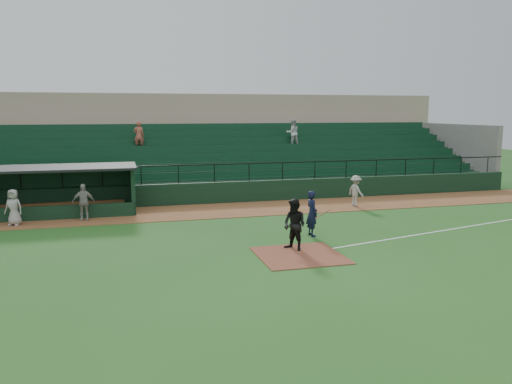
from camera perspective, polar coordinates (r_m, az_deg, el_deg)
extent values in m
plane|color=#21551B|center=(19.43, 3.88, -6.32)|extent=(90.00, 90.00, 0.00)
cube|color=brown|center=(26.92, -1.67, -1.95)|extent=(40.00, 4.00, 0.03)
cube|color=brown|center=(18.52, 4.89, -7.05)|extent=(3.00, 3.00, 0.03)
cube|color=white|center=(24.16, 21.19, -3.86)|extent=(17.49, 4.44, 0.01)
cube|color=black|center=(28.93, -2.69, -0.01)|extent=(36.00, 0.35, 1.20)
cylinder|color=black|center=(28.72, -2.71, 3.14)|extent=(36.00, 0.06, 0.06)
cube|color=slate|center=(33.54, -4.52, 3.28)|extent=(36.00, 9.00, 3.60)
cube|color=#0F3820|center=(33.01, -4.37, 3.98)|extent=(34.56, 8.00, 4.05)
cube|color=slate|center=(40.89, 21.17, 4.15)|extent=(0.35, 9.50, 4.20)
cube|color=tan|center=(39.83, -6.29, 6.18)|extent=(38.00, 3.00, 6.40)
cube|color=slate|center=(37.84, -5.83, 6.80)|extent=(36.00, 2.00, 0.20)
imported|color=silver|center=(35.62, 4.12, 6.61)|extent=(0.93, 0.72, 1.91)
imported|color=#AA543E|center=(33.67, -12.95, 6.18)|extent=(0.66, 0.43, 1.80)
cube|color=black|center=(28.61, -22.22, 0.34)|extent=(8.50, 0.20, 2.30)
cube|color=black|center=(27.11, -13.61, 0.31)|extent=(0.20, 2.60, 2.30)
cube|color=black|center=(27.19, -22.70, 2.46)|extent=(8.90, 3.20, 0.12)
cube|color=olive|center=(28.36, -22.21, -1.57)|extent=(7.65, 0.40, 0.50)
cube|color=black|center=(26.15, -22.81, -2.24)|extent=(8.50, 0.12, 0.70)
imported|color=black|center=(21.24, 6.27, -2.39)|extent=(0.49, 0.72, 1.90)
cylinder|color=olive|center=(21.20, 7.47, -2.44)|extent=(0.79, 0.34, 0.35)
imported|color=black|center=(18.97, 4.33, -3.69)|extent=(1.11, 1.18, 1.93)
imported|color=#A49F99|center=(28.15, 11.08, 0.13)|extent=(0.90, 1.21, 1.67)
imported|color=#9E9A94|center=(25.39, -18.72, -1.07)|extent=(1.02, 0.43, 1.73)
imported|color=#A6A19C|center=(25.47, -25.45, -1.55)|extent=(0.93, 0.76, 1.64)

